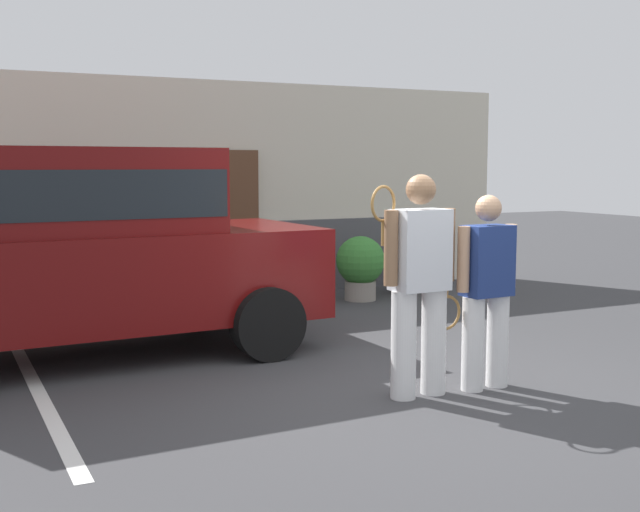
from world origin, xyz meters
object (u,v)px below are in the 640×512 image
at_px(tennis_player_man, 419,282).
at_px(potted_plant_secondary, 405,265).
at_px(parked_suv, 70,242).
at_px(potted_plant_by_porch, 360,265).
at_px(tennis_player_woman, 486,289).

xyz_separation_m(tennis_player_man, potted_plant_secondary, (2.75, 4.60, -0.53)).
relative_size(parked_suv, potted_plant_by_porch, 5.17).
bearing_deg(tennis_player_man, tennis_player_woman, 172.59).
distance_m(tennis_player_woman, potted_plant_secondary, 5.13).
height_order(tennis_player_man, potted_plant_by_porch, tennis_player_man).
bearing_deg(potted_plant_secondary, tennis_player_woman, -114.48).
xyz_separation_m(parked_suv, potted_plant_secondary, (5.08, 2.03, -0.73)).
bearing_deg(parked_suv, tennis_player_man, -49.78).
distance_m(potted_plant_by_porch, potted_plant_secondary, 0.93).
height_order(parked_suv, tennis_player_man, parked_suv).
bearing_deg(potted_plant_secondary, tennis_player_man, -120.88).
bearing_deg(tennis_player_man, parked_suv, -50.16).
distance_m(parked_suv, potted_plant_secondary, 5.52).
xyz_separation_m(tennis_player_woman, potted_plant_secondary, (2.12, 4.65, -0.43)).
relative_size(parked_suv, tennis_player_woman, 2.84).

